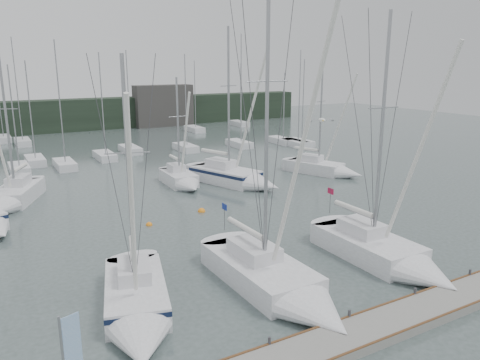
% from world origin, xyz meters
% --- Properties ---
extents(ground, '(160.00, 160.00, 0.00)m').
position_xyz_m(ground, '(0.00, 0.00, 0.00)').
color(ground, '#43524E').
rests_on(ground, ground).
extents(dock, '(24.00, 2.00, 0.40)m').
position_xyz_m(dock, '(0.00, -5.00, 0.20)').
color(dock, slate).
rests_on(dock, ground).
extents(far_treeline, '(90.00, 4.00, 5.00)m').
position_xyz_m(far_treeline, '(0.00, 62.00, 2.50)').
color(far_treeline, black).
rests_on(far_treeline, ground).
extents(far_building_right, '(10.00, 3.00, 7.00)m').
position_xyz_m(far_building_right, '(18.00, 60.00, 3.50)').
color(far_building_right, '#3A3735').
rests_on(far_building_right, ground).
extents(mast_forest, '(57.37, 27.86, 14.57)m').
position_xyz_m(mast_forest, '(-1.09, 42.96, 0.47)').
color(mast_forest, silver).
rests_on(mast_forest, ground).
extents(sailboat_near_left, '(4.72, 8.85, 12.03)m').
position_xyz_m(sailboat_near_left, '(-5.63, 0.66, 0.54)').
color(sailboat_near_left, silver).
rests_on(sailboat_near_left, ground).
extents(sailboat_near_center, '(3.28, 10.31, 16.92)m').
position_xyz_m(sailboat_near_center, '(0.90, -0.89, 0.56)').
color(sailboat_near_center, silver).
rests_on(sailboat_near_center, ground).
extents(sailboat_near_right, '(3.05, 9.49, 14.37)m').
position_xyz_m(sailboat_near_right, '(7.92, -0.96, 0.57)').
color(sailboat_near_right, silver).
rests_on(sailboat_near_right, ground).
extents(sailboat_mid_b, '(5.58, 8.26, 12.25)m').
position_xyz_m(sailboat_mid_b, '(-9.02, 21.45, 0.58)').
color(sailboat_mid_b, silver).
rests_on(sailboat_mid_b, ground).
extents(sailboat_mid_c, '(2.44, 6.35, 10.24)m').
position_xyz_m(sailboat_mid_c, '(4.75, 20.28, 0.54)').
color(sailboat_mid_c, silver).
rests_on(sailboat_mid_c, ground).
extents(sailboat_mid_d, '(5.92, 9.77, 14.68)m').
position_xyz_m(sailboat_mid_d, '(9.35, 18.30, 0.67)').
color(sailboat_mid_d, silver).
rests_on(sailboat_mid_d, ground).
extents(sailboat_mid_e, '(5.14, 8.05, 11.85)m').
position_xyz_m(sailboat_mid_e, '(18.98, 17.50, 0.54)').
color(sailboat_mid_e, silver).
rests_on(sailboat_mid_e, ground).
extents(buoy_a, '(0.45, 0.45, 0.45)m').
position_xyz_m(buoy_a, '(-1.21, 12.12, 0.00)').
color(buoy_a, orange).
rests_on(buoy_a, ground).
extents(buoy_b, '(0.56, 0.56, 0.56)m').
position_xyz_m(buoy_b, '(3.17, 13.05, 0.00)').
color(buoy_b, orange).
rests_on(buoy_b, ground).
extents(seagull, '(0.95, 0.52, 0.19)m').
position_xyz_m(seagull, '(2.51, -1.11, 8.31)').
color(seagull, white).
rests_on(seagull, ground).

